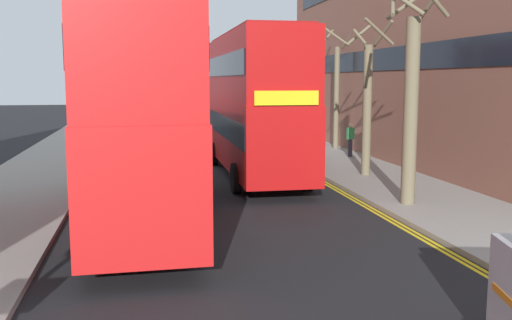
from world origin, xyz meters
TOP-DOWN VIEW (x-y plane):
  - sidewalk_right at (6.50, 16.00)m, footprint 4.00×80.00m
  - sidewalk_left at (-6.50, 16.00)m, footprint 4.00×80.00m
  - kerb_line_outer at (4.40, 14.00)m, footprint 0.10×56.00m
  - kerb_line_inner at (4.24, 14.00)m, footprint 0.10×56.00m
  - double_decker_bus_away at (-2.44, 12.19)m, footprint 2.92×10.84m
  - double_decker_bus_oncoming at (2.02, 19.09)m, footprint 2.86×10.83m
  - pedestrian_far at (7.48, 22.95)m, footprint 0.34×0.22m
  - street_tree_near at (6.22, 17.78)m, footprint 1.60×1.65m
  - street_tree_mid at (5.24, 39.37)m, footprint 1.49×1.48m
  - street_tree_far at (7.92, 26.40)m, footprint 1.77×2.10m
  - street_tree_distant at (5.45, 12.50)m, footprint 1.76×1.76m
  - townhouse_terrace_right at (13.50, 22.89)m, footprint 10.08×28.00m

SIDE VIEW (x-z plane):
  - kerb_line_outer at x=4.40m, z-range 0.00..0.01m
  - kerb_line_inner at x=4.24m, z-range 0.00..0.01m
  - sidewalk_right at x=6.50m, z-range 0.00..0.14m
  - sidewalk_left at x=-6.50m, z-range 0.00..0.14m
  - pedestrian_far at x=7.48m, z-range 0.18..1.80m
  - street_tree_near at x=6.22m, z-range 0.00..5.96m
  - double_decker_bus_away at x=-2.44m, z-range 0.21..5.85m
  - double_decker_bus_oncoming at x=2.02m, z-range 0.21..5.85m
  - street_tree_distant at x=5.45m, z-range -0.06..6.40m
  - street_tree_far at x=7.92m, z-range 0.01..6.55m
  - street_tree_mid at x=5.24m, z-range 0.02..6.88m
  - townhouse_terrace_right at x=13.50m, z-range 0.00..12.52m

